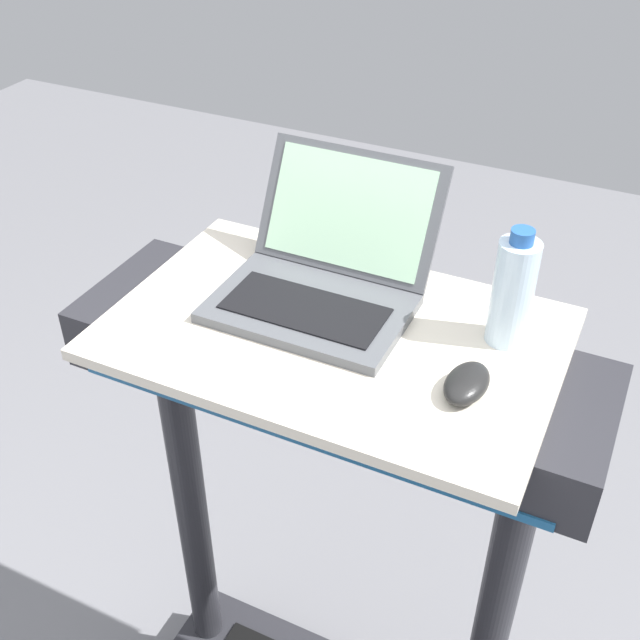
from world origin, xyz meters
name	(u,v)px	position (x,y,z in m)	size (l,w,h in m)	color
desk_board	(333,334)	(0.00, 0.70, 1.20)	(0.72, 0.47, 0.02)	beige
laptop	(323,275)	(-0.05, 0.77, 1.25)	(0.32, 0.32, 0.21)	#515459
computer_mouse	(467,383)	(0.24, 0.64, 1.23)	(0.06, 0.10, 0.03)	black
water_bottle	(513,291)	(0.26, 0.79, 1.30)	(0.06, 0.06, 0.20)	silver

